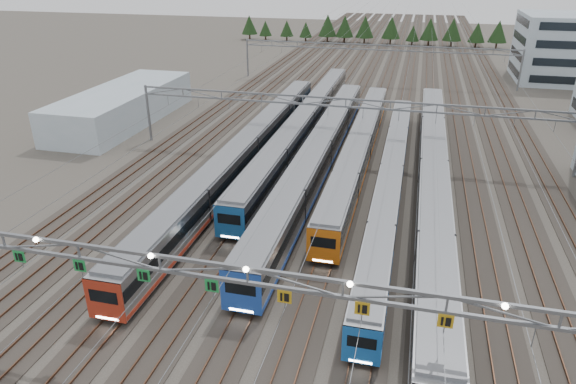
% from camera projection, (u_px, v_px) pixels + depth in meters
% --- Properties ---
extents(ground, '(400.00, 400.00, 0.00)m').
position_uv_depth(ground, '(251.00, 371.00, 32.93)').
color(ground, '#47423A').
rests_on(ground, ground).
extents(track_bed, '(54.00, 260.00, 5.42)m').
position_uv_depth(track_bed, '(381.00, 63.00, 120.42)').
color(track_bed, '#2D2823').
rests_on(track_bed, ground).
extents(train_a, '(3.00, 63.95, 3.91)m').
position_uv_depth(train_a, '(247.00, 150.00, 64.02)').
color(train_a, black).
rests_on(train_a, ground).
extents(train_b, '(2.98, 63.22, 3.88)m').
position_uv_depth(train_b, '(304.00, 124.00, 74.26)').
color(train_b, black).
rests_on(train_b, ground).
extents(train_c, '(3.14, 58.99, 4.09)m').
position_uv_depth(train_c, '(319.00, 154.00, 62.57)').
color(train_c, black).
rests_on(train_c, ground).
extents(train_d, '(2.91, 51.27, 3.79)m').
position_uv_depth(train_d, '(360.00, 147.00, 65.33)').
color(train_d, black).
rests_on(train_d, ground).
extents(train_e, '(2.54, 56.64, 3.30)m').
position_uv_depth(train_e, '(391.00, 177.00, 57.09)').
color(train_e, black).
rests_on(train_e, ground).
extents(train_f, '(3.01, 67.81, 3.93)m').
position_uv_depth(train_f, '(433.00, 174.00, 56.97)').
color(train_f, black).
rests_on(train_f, ground).
extents(gantry_near, '(56.36, 0.61, 8.08)m').
position_uv_depth(gantry_near, '(246.00, 280.00, 29.87)').
color(gantry_near, slate).
rests_on(gantry_near, ground).
extents(gantry_mid, '(56.36, 0.36, 8.00)m').
position_uv_depth(gantry_mid, '(345.00, 110.00, 65.50)').
color(gantry_mid, slate).
rests_on(gantry_mid, ground).
extents(gantry_far, '(56.36, 0.36, 8.00)m').
position_uv_depth(gantry_far, '(377.00, 52.00, 105.16)').
color(gantry_far, slate).
rests_on(gantry_far, ground).
extents(depot_bldg_north, '(22.00, 18.00, 13.54)m').
position_uv_depth(depot_bldg_north, '(574.00, 48.00, 106.88)').
color(depot_bldg_north, '#A8BEC8').
rests_on(depot_bldg_north, ground).
extents(west_shed, '(10.00, 30.00, 5.20)m').
position_uv_depth(west_shed, '(123.00, 106.00, 81.70)').
color(west_shed, '#A8BEC8').
rests_on(west_shed, ground).
extents(treeline, '(93.80, 5.60, 7.02)m').
position_uv_depth(treeline, '(389.00, 30.00, 152.74)').
color(treeline, '#332114').
rests_on(treeline, ground).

